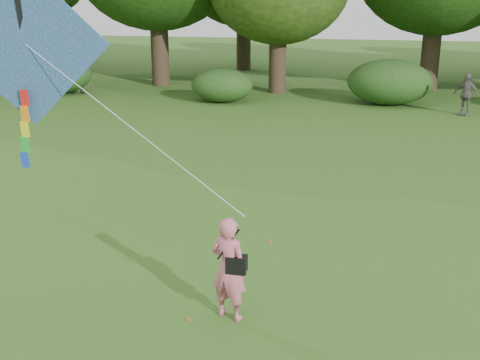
% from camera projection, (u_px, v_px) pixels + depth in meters
% --- Properties ---
extents(ground, '(100.00, 100.00, 0.00)m').
position_uv_depth(ground, '(235.00, 314.00, 9.19)').
color(ground, '#265114').
rests_on(ground, ground).
extents(man_kite_flyer, '(0.68, 0.56, 1.61)m').
position_uv_depth(man_kite_flyer, '(229.00, 269.00, 8.87)').
color(man_kite_flyer, '#C95E75').
rests_on(man_kite_flyer, ground).
extents(bystander_left, '(0.93, 0.85, 1.54)m').
position_uv_depth(bystander_left, '(79.00, 77.00, 27.54)').
color(bystander_left, '#23242F').
rests_on(bystander_left, ground).
extents(bystander_right, '(1.01, 0.82, 1.61)m').
position_uv_depth(bystander_right, '(466.00, 95.00, 22.97)').
color(bystander_right, '#655D5A').
rests_on(bystander_right, ground).
extents(crossbody_bag, '(0.43, 0.20, 0.67)m').
position_uv_depth(crossbody_bag, '(236.00, 264.00, 8.79)').
color(crossbody_bag, black).
rests_on(crossbody_bag, ground).
extents(flying_kite, '(4.98, 1.21, 3.61)m').
position_uv_depth(flying_kite, '(24.00, 46.00, 9.28)').
color(flying_kite, '#2634A8').
rests_on(flying_kite, ground).
extents(shrub_band, '(39.15, 3.22, 1.88)m').
position_uv_depth(shrub_band, '(300.00, 82.00, 25.49)').
color(shrub_band, '#264919').
rests_on(shrub_band, ground).
extents(fallen_leaves, '(7.63, 14.34, 0.01)m').
position_uv_depth(fallen_leaves, '(124.00, 255.00, 11.17)').
color(fallen_leaves, brown).
rests_on(fallen_leaves, ground).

